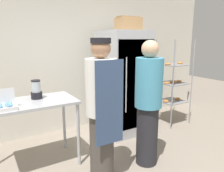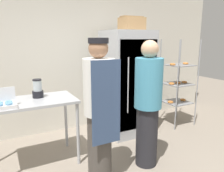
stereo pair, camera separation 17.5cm
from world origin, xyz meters
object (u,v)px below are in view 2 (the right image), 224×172
(baking_rack, at_px, (178,84))
(blender_pitcher, at_px, (38,89))
(refrigerator, at_px, (127,83))
(person_customer, at_px, (148,104))
(cardboard_storage_box, at_px, (132,24))
(person_baker, at_px, (99,109))
(donut_box, at_px, (4,105))

(baking_rack, xyz_separation_m, blender_pitcher, (-2.73, -0.10, 0.20))
(refrigerator, relative_size, person_customer, 1.09)
(baking_rack, xyz_separation_m, cardboard_storage_box, (-1.05, 0.14, 1.14))
(cardboard_storage_box, distance_m, person_baker, 1.87)
(baking_rack, distance_m, person_customer, 1.74)
(person_baker, bearing_deg, cardboard_storage_box, 43.21)
(cardboard_storage_box, bearing_deg, donut_box, -165.53)
(person_customer, bearing_deg, baking_rack, 32.73)
(refrigerator, relative_size, baking_rack, 1.09)
(blender_pitcher, bearing_deg, refrigerator, 8.71)
(donut_box, bearing_deg, refrigerator, 15.34)
(refrigerator, height_order, blender_pitcher, refrigerator)
(donut_box, bearing_deg, cardboard_storage_box, 14.47)
(baking_rack, distance_m, donut_box, 3.20)
(donut_box, relative_size, cardboard_storage_box, 0.70)
(person_customer, bearing_deg, blender_pitcher, 146.52)
(blender_pitcher, bearing_deg, donut_box, -144.27)
(blender_pitcher, xyz_separation_m, person_customer, (1.27, -0.84, -0.17))
(donut_box, bearing_deg, person_customer, -17.09)
(blender_pitcher, relative_size, person_customer, 0.15)
(refrigerator, relative_size, donut_box, 6.76)
(refrigerator, distance_m, donut_box, 2.13)
(blender_pitcher, xyz_separation_m, person_baker, (0.57, -0.81, -0.14))
(refrigerator, bearing_deg, blender_pitcher, -171.29)
(cardboard_storage_box, bearing_deg, refrigerator, 168.75)
(baking_rack, bearing_deg, refrigerator, 172.36)
(blender_pitcher, distance_m, person_customer, 1.53)
(donut_box, height_order, blender_pitcher, blender_pitcher)
(refrigerator, distance_m, person_customer, 1.14)
(person_customer, bearing_deg, cardboard_storage_box, 69.02)
(refrigerator, bearing_deg, person_baker, -134.47)
(blender_pitcher, height_order, person_baker, person_baker)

